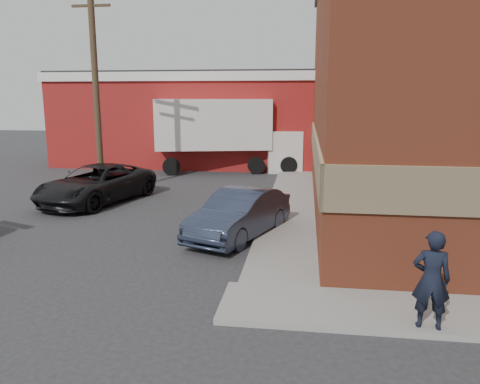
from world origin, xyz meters
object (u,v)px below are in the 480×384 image
at_px(sedan, 240,214).
at_px(box_truck, 227,130).
at_px(warehouse, 195,118).
at_px(utility_pole, 95,82).
at_px(man, 431,280).
at_px(suv_a, 96,184).

height_order(sedan, box_truck, box_truck).
relative_size(warehouse, box_truck, 1.92).
height_order(utility_pole, sedan, utility_pole).
bearing_deg(utility_pole, warehouse, 82.23).
relative_size(man, suv_a, 0.33).
bearing_deg(sedan, suv_a, 169.18).
height_order(warehouse, box_truck, warehouse).
relative_size(warehouse, sedan, 3.79).
height_order(warehouse, utility_pole, utility_pole).
relative_size(man, sedan, 0.42).
height_order(man, box_truck, box_truck).
bearing_deg(sedan, warehouse, 128.30).
xyz_separation_m(utility_pole, suv_a, (0.41, -1.36, -4.00)).
bearing_deg(sedan, box_truck, 121.63).
bearing_deg(warehouse, man, -66.54).
bearing_deg(box_truck, suv_a, -127.19).
xyz_separation_m(man, sedan, (-4.15, 5.36, -0.31)).
xyz_separation_m(warehouse, sedan, (5.20, -16.19, -2.10)).
xyz_separation_m(utility_pole, sedan, (6.70, -5.19, -4.04)).
xyz_separation_m(utility_pole, man, (10.85, -10.55, -3.73)).
relative_size(utility_pole, box_truck, 1.06).
bearing_deg(man, sedan, -45.97).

